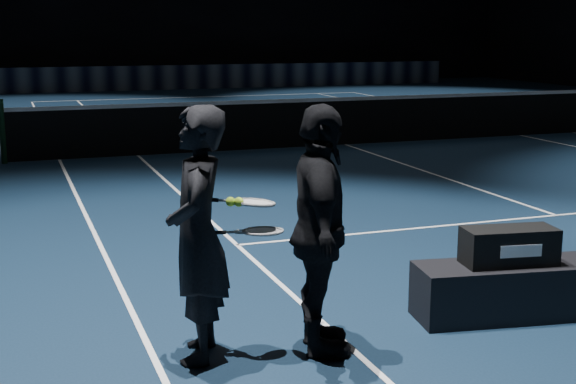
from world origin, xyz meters
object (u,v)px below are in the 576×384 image
at_px(player_bench, 506,290).
at_px(player_a, 198,235).
at_px(racket_bag, 509,246).
at_px(player_b, 320,231).
at_px(tennis_balls, 234,199).
at_px(racket_lower, 263,231).
at_px(racket_upper, 255,203).

height_order(player_bench, player_a, player_a).
xyz_separation_m(player_bench, player_a, (-2.50, 0.04, 0.67)).
relative_size(racket_bag, player_b, 0.41).
bearing_deg(player_a, racket_bag, 106.88).
height_order(player_a, tennis_balls, player_a).
relative_size(player_a, racket_lower, 2.62).
relative_size(player_bench, player_b, 0.83).
xyz_separation_m(player_bench, tennis_balls, (-2.25, -0.01, 0.91)).
bearing_deg(racket_lower, racket_bag, 14.15).
height_order(player_b, racket_upper, player_b).
distance_m(racket_upper, tennis_balls, 0.15).
bearing_deg(racket_upper, player_bench, 8.76).
distance_m(player_bench, racket_lower, 2.17).
bearing_deg(racket_upper, tennis_balls, -170.43).
xyz_separation_m(racket_upper, tennis_balls, (-0.15, -0.00, 0.03)).
xyz_separation_m(player_a, racket_upper, (0.40, -0.05, 0.21)).
xyz_separation_m(racket_bag, tennis_balls, (-2.25, -0.01, 0.54)).
relative_size(player_b, racket_upper, 2.62).
bearing_deg(racket_upper, racket_lower, -42.66).
bearing_deg(player_a, player_b, 95.24).
relative_size(racket_lower, racket_upper, 1.00).
distance_m(player_bench, player_a, 2.59).
bearing_deg(player_a, racket_lower, 95.24).
bearing_deg(player_bench, racket_lower, -169.55).
relative_size(player_bench, racket_bag, 2.00).
relative_size(player_a, racket_upper, 2.62).
bearing_deg(racket_bag, racket_lower, -169.55).
height_order(racket_upper, tennis_balls, tennis_balls).
bearing_deg(racket_lower, player_a, -180.00).
height_order(player_a, racket_upper, player_a).
height_order(racket_lower, tennis_balls, tennis_balls).
bearing_deg(tennis_balls, player_b, -13.12).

